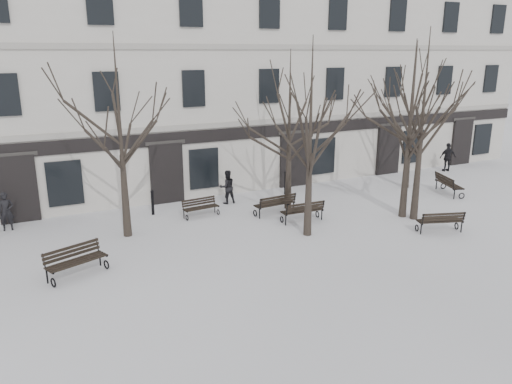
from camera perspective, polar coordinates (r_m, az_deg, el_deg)
ground at (r=19.13m, az=7.09°, el=-6.10°), size 100.00×100.00×0.00m
building at (r=29.48m, az=-6.67°, el=12.63°), size 40.40×10.20×11.40m
tree_1 at (r=19.03m, az=6.28°, el=8.77°), size 5.37×5.37×7.67m
tree_2 at (r=22.20m, az=17.30°, el=9.04°), size 5.32×5.32×7.60m
tree_3 at (r=22.00m, az=18.63°, el=9.62°), size 5.64×5.64×8.06m
tree_4 at (r=19.50m, az=-15.40°, el=8.71°), size 5.46×5.46×7.80m
tree_5 at (r=22.54m, az=3.86°, el=9.15°), size 5.04×5.04×7.20m
tree_6 at (r=27.31m, az=17.50°, el=10.22°), size 5.35×5.35×7.64m
bench_0 at (r=17.41m, az=-19.92°, el=-7.32°), size 2.06×1.36×0.99m
bench_1 at (r=21.49m, az=5.38°, el=-2.12°), size 1.88×0.75×0.93m
bench_2 at (r=21.49m, az=20.34°, el=-3.10°), size 1.92×1.19×0.92m
bench_3 at (r=22.26m, az=-6.37°, el=-1.69°), size 1.66×0.74×0.81m
bench_4 at (r=22.33m, az=2.23°, el=-1.33°), size 1.95×0.85×0.96m
bench_5 at (r=27.41m, az=21.09°, el=0.90°), size 1.31×2.09×1.00m
bollard_a at (r=22.79m, az=-11.75°, el=-1.07°), size 0.15×0.15×1.14m
bollard_b at (r=25.56m, az=3.39°, el=1.16°), size 0.15×0.15×1.21m
pedestrian_a at (r=22.96m, az=-26.40°, el=-3.91°), size 0.59×0.39×1.61m
pedestrian_b at (r=24.19m, az=-3.29°, el=-1.28°), size 0.81×0.63×1.63m
pedestrian_c at (r=32.78m, az=20.91°, el=2.25°), size 1.10×0.68×1.74m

